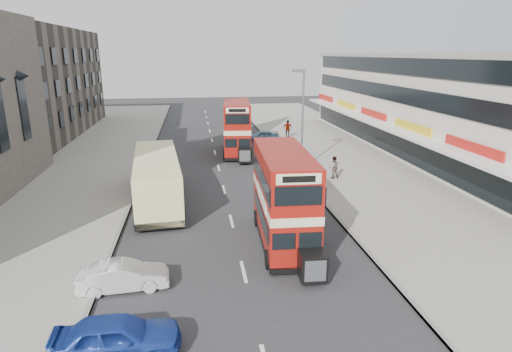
{
  "coord_description": "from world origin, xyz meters",
  "views": [
    {
      "loc": [
        -1.92,
        -15.01,
        9.32
      ],
      "look_at": [
        0.92,
        4.56,
        3.64
      ],
      "focal_mm": 30.21,
      "sensor_mm": 36.0,
      "label": 1
    }
  ],
  "objects_px": {
    "car_right_c": "(262,136)",
    "car_left_front": "(124,276)",
    "bus_second": "(237,128)",
    "car_right_a": "(293,178)",
    "pedestrian_far": "(288,129)",
    "street_lamp": "(302,113)",
    "bus_main": "(284,198)",
    "cyclist": "(262,154)",
    "car_right_b": "(284,161)",
    "pedestrian_near": "(334,167)",
    "car_left_near": "(117,337)",
    "coach": "(157,177)"
  },
  "relations": [
    {
      "from": "car_right_c",
      "to": "street_lamp",
      "type": "bearing_deg",
      "value": 8.11
    },
    {
      "from": "bus_main",
      "to": "car_right_b",
      "type": "height_order",
      "value": "bus_main"
    },
    {
      "from": "bus_main",
      "to": "pedestrian_far",
      "type": "xyz_separation_m",
      "value": [
        6.11,
        27.01,
        -1.29
      ]
    },
    {
      "from": "car_left_front",
      "to": "cyclist",
      "type": "xyz_separation_m",
      "value": [
        8.93,
        20.41,
        0.09
      ]
    },
    {
      "from": "car_left_front",
      "to": "car_left_near",
      "type": "bearing_deg",
      "value": -178.97
    },
    {
      "from": "bus_second",
      "to": "car_left_front",
      "type": "xyz_separation_m",
      "value": [
        -7.1,
        -23.88,
        -1.92
      ]
    },
    {
      "from": "car_right_a",
      "to": "pedestrian_far",
      "type": "distance_m",
      "value": 17.8
    },
    {
      "from": "coach",
      "to": "car_left_front",
      "type": "height_order",
      "value": "coach"
    },
    {
      "from": "car_right_c",
      "to": "car_left_front",
      "type": "bearing_deg",
      "value": -16.68
    },
    {
      "from": "car_right_b",
      "to": "car_left_front",
      "type": "bearing_deg",
      "value": -35.89
    },
    {
      "from": "bus_main",
      "to": "coach",
      "type": "xyz_separation_m",
      "value": [
        -6.74,
        7.33,
        -0.77
      ]
    },
    {
      "from": "cyclist",
      "to": "bus_second",
      "type": "bearing_deg",
      "value": 123.27
    },
    {
      "from": "car_left_front",
      "to": "pedestrian_near",
      "type": "height_order",
      "value": "pedestrian_near"
    },
    {
      "from": "pedestrian_far",
      "to": "car_left_front",
      "type": "bearing_deg",
      "value": -112.1
    },
    {
      "from": "car_right_a",
      "to": "car_right_b",
      "type": "distance_m",
      "value": 4.72
    },
    {
      "from": "bus_second",
      "to": "car_right_a",
      "type": "bearing_deg",
      "value": 110.1
    },
    {
      "from": "car_right_c",
      "to": "pedestrian_near",
      "type": "height_order",
      "value": "pedestrian_near"
    },
    {
      "from": "street_lamp",
      "to": "cyclist",
      "type": "bearing_deg",
      "value": 125.05
    },
    {
      "from": "car_right_b",
      "to": "pedestrian_far",
      "type": "xyz_separation_m",
      "value": [
        3.08,
        12.75,
        0.48
      ]
    },
    {
      "from": "car_left_near",
      "to": "car_left_front",
      "type": "height_order",
      "value": "car_left_near"
    },
    {
      "from": "car_left_near",
      "to": "cyclist",
      "type": "height_order",
      "value": "cyclist"
    },
    {
      "from": "street_lamp",
      "to": "car_right_c",
      "type": "height_order",
      "value": "street_lamp"
    },
    {
      "from": "car_right_c",
      "to": "pedestrian_far",
      "type": "relative_size",
      "value": 1.82
    },
    {
      "from": "bus_second",
      "to": "car_right_c",
      "type": "height_order",
      "value": "bus_second"
    },
    {
      "from": "car_left_near",
      "to": "pedestrian_near",
      "type": "bearing_deg",
      "value": -37.68
    },
    {
      "from": "bus_second",
      "to": "pedestrian_far",
      "type": "height_order",
      "value": "bus_second"
    },
    {
      "from": "car_right_c",
      "to": "pedestrian_far",
      "type": "distance_m",
      "value": 3.37
    },
    {
      "from": "bus_main",
      "to": "cyclist",
      "type": "relative_size",
      "value": 4.13
    },
    {
      "from": "car_right_a",
      "to": "street_lamp",
      "type": "bearing_deg",
      "value": 163.95
    },
    {
      "from": "car_right_c",
      "to": "cyclist",
      "type": "relative_size",
      "value": 1.75
    },
    {
      "from": "coach",
      "to": "car_right_c",
      "type": "distance_m",
      "value": 20.88
    },
    {
      "from": "street_lamp",
      "to": "car_right_a",
      "type": "distance_m",
      "value": 5.79
    },
    {
      "from": "car_left_front",
      "to": "pedestrian_near",
      "type": "xyz_separation_m",
      "value": [
        13.38,
        13.93,
        0.41
      ]
    },
    {
      "from": "car_left_near",
      "to": "car_right_b",
      "type": "bearing_deg",
      "value": -26.45
    },
    {
      "from": "bus_main",
      "to": "coach",
      "type": "relative_size",
      "value": 0.78
    },
    {
      "from": "car_right_a",
      "to": "pedestrian_far",
      "type": "xyz_separation_m",
      "value": [
        3.41,
        17.46,
        0.54
      ]
    },
    {
      "from": "pedestrian_near",
      "to": "street_lamp",
      "type": "bearing_deg",
      "value": -63.35
    },
    {
      "from": "pedestrian_far",
      "to": "street_lamp",
      "type": "bearing_deg",
      "value": -96.29
    },
    {
      "from": "car_left_near",
      "to": "pedestrian_near",
      "type": "height_order",
      "value": "pedestrian_near"
    },
    {
      "from": "bus_second",
      "to": "coach",
      "type": "xyz_separation_m",
      "value": [
        -6.5,
        -13.09,
        -0.86
      ]
    },
    {
      "from": "street_lamp",
      "to": "car_left_front",
      "type": "bearing_deg",
      "value": -124.54
    },
    {
      "from": "car_right_a",
      "to": "car_right_b",
      "type": "height_order",
      "value": "car_right_b"
    },
    {
      "from": "car_left_near",
      "to": "cyclist",
      "type": "xyz_separation_m",
      "value": [
        8.54,
        24.51,
        -0.0
      ]
    },
    {
      "from": "car_left_front",
      "to": "car_right_a",
      "type": "xyz_separation_m",
      "value": [
        10.03,
        13.02,
        -0.0
      ]
    },
    {
      "from": "street_lamp",
      "to": "car_right_a",
      "type": "height_order",
      "value": "street_lamp"
    },
    {
      "from": "street_lamp",
      "to": "coach",
      "type": "bearing_deg",
      "value": -151.48
    },
    {
      "from": "car_right_a",
      "to": "pedestrian_near",
      "type": "relative_size",
      "value": 2.38
    },
    {
      "from": "car_left_near",
      "to": "car_left_front",
      "type": "xyz_separation_m",
      "value": [
        -0.39,
        4.1,
        -0.09
      ]
    },
    {
      "from": "street_lamp",
      "to": "bus_main",
      "type": "xyz_separation_m",
      "value": [
        -4.18,
        -13.26,
        -2.37
      ]
    },
    {
      "from": "pedestrian_near",
      "to": "car_left_near",
      "type": "bearing_deg",
      "value": 47.08
    }
  ]
}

